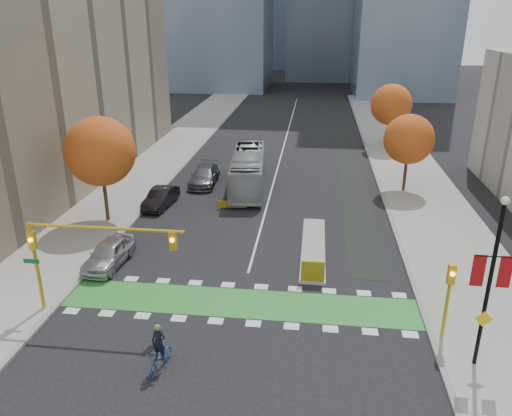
% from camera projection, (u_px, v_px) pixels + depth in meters
% --- Properties ---
extents(ground, '(300.00, 300.00, 0.00)m').
position_uv_depth(ground, '(236.00, 318.00, 26.56)').
color(ground, black).
rests_on(ground, ground).
extents(sidewalk_west, '(7.00, 120.00, 0.15)m').
position_uv_depth(sidewalk_west, '(127.00, 187.00, 46.55)').
color(sidewalk_west, gray).
rests_on(sidewalk_west, ground).
extents(sidewalk_east, '(7.00, 120.00, 0.15)m').
position_uv_depth(sidewalk_east, '(424.00, 199.00, 43.53)').
color(sidewalk_east, gray).
rests_on(sidewalk_east, ground).
extents(curb_west, '(0.30, 120.00, 0.16)m').
position_uv_depth(curb_west, '(163.00, 188.00, 46.16)').
color(curb_west, gray).
rests_on(curb_west, ground).
extents(curb_east, '(0.30, 120.00, 0.16)m').
position_uv_depth(curb_east, '(383.00, 197.00, 43.93)').
color(curb_east, gray).
rests_on(curb_east, ground).
extents(bike_crossing, '(20.00, 3.00, 0.01)m').
position_uv_depth(bike_crossing, '(240.00, 303.00, 27.94)').
color(bike_crossing, '#2B842F').
rests_on(bike_crossing, ground).
extents(centre_line, '(0.15, 70.00, 0.01)m').
position_uv_depth(centre_line, '(285.00, 141.00, 63.58)').
color(centre_line, silver).
rests_on(centre_line, ground).
extents(bike_lane_paint, '(2.50, 50.00, 0.01)m').
position_uv_depth(bike_lane_paint, '(349.00, 165.00, 53.49)').
color(bike_lane_paint, black).
rests_on(bike_lane_paint, ground).
extents(median_island, '(1.60, 10.00, 0.16)m').
position_uv_depth(median_island, '(313.00, 248.00, 34.41)').
color(median_island, gray).
rests_on(median_island, ground).
extents(hazard_board, '(1.40, 0.12, 1.30)m').
position_uv_depth(hazard_board, '(313.00, 271.00, 29.71)').
color(hazard_board, yellow).
rests_on(hazard_board, median_island).
extents(building_west, '(16.00, 44.00, 25.00)m').
position_uv_depth(building_west, '(10.00, 45.00, 45.08)').
color(building_west, gray).
rests_on(building_west, ground).
extents(tree_west, '(5.20, 5.20, 8.22)m').
position_uv_depth(tree_west, '(100.00, 151.00, 36.97)').
color(tree_west, '#332114').
rests_on(tree_west, ground).
extents(tree_east_near, '(4.40, 4.40, 7.08)m').
position_uv_depth(tree_east_near, '(409.00, 139.00, 43.82)').
color(tree_east_near, '#332114').
rests_on(tree_east_near, ground).
extents(tree_east_far, '(4.80, 4.80, 7.65)m').
position_uv_depth(tree_east_far, '(391.00, 105.00, 58.44)').
color(tree_east_far, '#332114').
rests_on(tree_east_far, ground).
extents(traffic_signal_west, '(8.53, 0.56, 5.20)m').
position_uv_depth(traffic_signal_west, '(80.00, 246.00, 25.51)').
color(traffic_signal_west, '#BF9914').
rests_on(traffic_signal_west, ground).
extents(traffic_signal_east, '(0.35, 0.43, 4.10)m').
position_uv_depth(traffic_signal_east, '(449.00, 290.00, 23.92)').
color(traffic_signal_east, '#BF9914').
rests_on(traffic_signal_east, ground).
extents(banner_lamppost, '(1.65, 0.36, 8.28)m').
position_uv_depth(banner_lamppost, '(491.00, 277.00, 21.29)').
color(banner_lamppost, black).
rests_on(banner_lamppost, ground).
extents(cyclist, '(1.12, 2.17, 2.38)m').
position_uv_depth(cyclist, '(160.00, 354.00, 22.46)').
color(cyclist, '#1F4A8E').
rests_on(cyclist, ground).
extents(bus, '(3.94, 12.43, 3.41)m').
position_uv_depth(bus, '(248.00, 170.00, 46.16)').
color(bus, '#9EA1A5').
rests_on(bus, ground).
extents(parked_car_a, '(2.31, 5.03, 1.67)m').
position_uv_depth(parked_car_a, '(109.00, 253.00, 31.89)').
color(parked_car_a, '#ABABB0').
rests_on(parked_car_a, ground).
extents(parked_car_b, '(2.13, 4.88, 1.56)m').
position_uv_depth(parked_car_b, '(161.00, 198.00, 41.78)').
color(parked_car_b, black).
rests_on(parked_car_b, ground).
extents(parked_car_c, '(2.53, 5.86, 1.68)m').
position_uv_depth(parked_car_c, '(204.00, 176.00, 47.29)').
color(parked_car_c, '#55565A').
rests_on(parked_car_c, ground).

